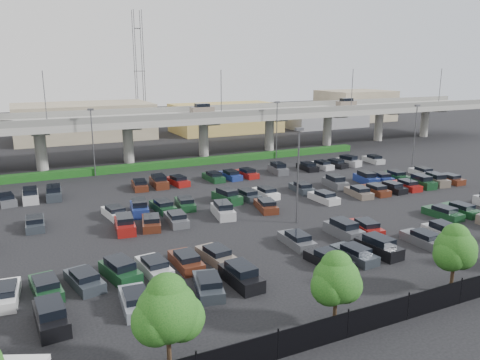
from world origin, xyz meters
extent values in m
plane|color=black|center=(0.00, 0.00, 0.00)|extent=(280.00, 280.00, 0.00)
cube|color=gray|center=(0.00, 32.00, 7.25)|extent=(150.00, 13.00, 1.10)
cube|color=slate|center=(0.00, 25.75, 8.30)|extent=(150.00, 0.50, 1.00)
cube|color=slate|center=(0.00, 38.25, 8.30)|extent=(150.00, 0.50, 1.00)
cylinder|color=gray|center=(-23.00, 32.00, 3.35)|extent=(1.80, 1.80, 6.70)
cube|color=slate|center=(-23.00, 32.00, 6.50)|extent=(2.60, 9.75, 0.50)
cylinder|color=gray|center=(-9.00, 32.00, 3.35)|extent=(1.80, 1.80, 6.70)
cube|color=slate|center=(-9.00, 32.00, 6.50)|extent=(2.60, 9.75, 0.50)
cylinder|color=gray|center=(5.00, 32.00, 3.35)|extent=(1.80, 1.80, 6.70)
cube|color=slate|center=(5.00, 32.00, 6.50)|extent=(2.60, 9.75, 0.50)
cylinder|color=gray|center=(19.00, 32.00, 3.35)|extent=(1.80, 1.80, 6.70)
cube|color=slate|center=(19.00, 32.00, 6.50)|extent=(2.60, 9.75, 0.50)
cylinder|color=gray|center=(33.00, 32.00, 3.35)|extent=(1.80, 1.80, 6.70)
cube|color=slate|center=(33.00, 32.00, 6.50)|extent=(2.60, 9.75, 0.50)
cylinder|color=gray|center=(47.00, 32.00, 3.35)|extent=(1.80, 1.80, 6.70)
cube|color=slate|center=(47.00, 32.00, 6.50)|extent=(2.60, 9.75, 0.50)
cylinder|color=gray|center=(61.00, 32.00, 3.35)|extent=(1.80, 1.80, 6.70)
cube|color=slate|center=(61.00, 32.00, 6.50)|extent=(2.60, 9.75, 0.50)
cube|color=#706357|center=(6.00, 35.00, 8.32)|extent=(4.40, 1.82, 1.05)
cube|color=black|center=(6.00, 35.00, 9.14)|extent=(2.60, 1.60, 0.65)
cube|color=#706357|center=(40.00, 35.00, 8.32)|extent=(4.40, 1.82, 1.05)
cube|color=black|center=(40.00, 35.00, 9.14)|extent=(2.60, 1.60, 0.65)
cylinder|color=#49494D|center=(-22.00, 25.90, 11.80)|extent=(0.14, 0.14, 8.00)
cylinder|color=#49494D|center=(6.00, 25.90, 11.80)|extent=(0.14, 0.14, 8.00)
cylinder|color=#49494D|center=(34.00, 25.90, 11.80)|extent=(0.14, 0.14, 8.00)
cylinder|color=#49494D|center=(58.00, 25.90, 11.80)|extent=(0.14, 0.14, 8.00)
cube|color=#133E12|center=(0.00, 25.00, 0.55)|extent=(66.00, 1.60, 1.10)
cube|color=black|center=(0.00, -28.00, 0.90)|extent=(70.00, 0.06, 1.80)
cylinder|color=black|center=(-14.00, -28.00, 1.00)|extent=(0.10, 0.10, 2.00)
cylinder|color=black|center=(-9.00, -28.00, 1.00)|extent=(0.10, 0.10, 2.00)
cylinder|color=black|center=(-4.00, -28.00, 1.00)|extent=(0.10, 0.10, 2.00)
cylinder|color=black|center=(1.00, -28.00, 1.00)|extent=(0.10, 0.10, 2.00)
cylinder|color=#332316|center=(-20.00, -26.45, 1.09)|extent=(0.26, 0.26, 2.18)
sphere|color=#144512|center=(-20.00, -26.45, 3.76)|extent=(3.39, 3.39, 3.39)
sphere|color=#144512|center=(-19.21, -26.35, 3.15)|extent=(2.67, 2.67, 2.67)
sphere|color=#144512|center=(-20.67, -26.53, 3.39)|extent=(2.67, 2.67, 2.67)
sphere|color=#144512|center=(-19.96, -26.33, 4.73)|extent=(2.30, 2.30, 2.30)
cylinder|color=#332316|center=(-9.00, -26.67, 0.98)|extent=(0.26, 0.26, 1.96)
sphere|color=#144512|center=(-9.00, -26.67, 3.37)|extent=(3.04, 3.04, 3.04)
sphere|color=#144512|center=(-8.29, -26.57, 2.82)|extent=(2.39, 2.39, 2.39)
sphere|color=#144512|center=(-9.60, -26.75, 3.04)|extent=(2.39, 2.39, 2.39)
sphere|color=#144512|center=(-8.96, -26.55, 4.24)|extent=(2.06, 2.06, 2.06)
cylinder|color=#332316|center=(2.00, -26.39, 0.99)|extent=(0.26, 0.26, 1.97)
sphere|color=#144512|center=(2.00, -26.39, 3.39)|extent=(3.07, 3.07, 3.07)
sphere|color=#144512|center=(2.71, -26.29, 2.85)|extent=(2.41, 2.41, 2.41)
sphere|color=#144512|center=(1.40, -26.47, 3.07)|extent=(2.41, 2.41, 2.41)
sphere|color=#144512|center=(2.04, -26.27, 4.27)|extent=(2.08, 2.08, 2.08)
cube|color=black|center=(-25.50, -18.50, 0.53)|extent=(2.11, 4.51, 1.05)
cube|color=black|center=(-25.50, -18.50, 1.34)|extent=(1.77, 2.70, 0.65)
cube|color=gray|center=(-20.00, -18.50, 0.41)|extent=(2.13, 4.52, 0.82)
cube|color=black|center=(-20.00, -18.70, 1.04)|extent=(1.76, 2.41, 0.50)
cube|color=navy|center=(-17.25, -18.50, 0.41)|extent=(1.92, 4.44, 0.82)
cube|color=black|center=(-17.25, -18.70, 1.04)|extent=(1.65, 2.33, 0.50)
cube|color=#2C3239|center=(-14.50, -18.50, 0.41)|extent=(2.73, 4.69, 0.82)
cube|color=black|center=(-14.50, -18.70, 1.04)|extent=(2.06, 2.59, 0.50)
cube|color=black|center=(-11.75, -18.50, 0.53)|extent=(2.10, 4.51, 1.05)
cube|color=black|center=(-11.75, -18.50, 1.34)|extent=(1.76, 2.70, 0.65)
cube|color=black|center=(-3.50, -18.50, 0.41)|extent=(2.41, 4.61, 0.82)
cube|color=black|center=(-3.50, -18.70, 1.04)|extent=(1.91, 2.50, 0.50)
cube|color=#2C3239|center=(-0.75, -18.50, 0.41)|extent=(2.23, 4.55, 0.82)
cube|color=black|center=(-0.75, -18.70, 1.04)|extent=(1.82, 2.44, 0.50)
cube|color=black|center=(2.00, -18.50, 0.53)|extent=(2.24, 4.56, 1.05)
cube|color=black|center=(2.00, -18.50, 1.34)|extent=(1.85, 2.74, 0.65)
cube|color=#505157|center=(7.50, -18.50, 0.41)|extent=(1.86, 4.41, 0.82)
cube|color=black|center=(7.50, -18.70, 1.04)|extent=(1.62, 2.31, 0.50)
cube|color=#BCBCBE|center=(10.25, -18.50, 0.53)|extent=(2.09, 4.50, 1.05)
cube|color=black|center=(10.25, -18.50, 1.34)|extent=(1.76, 2.69, 0.65)
cube|color=white|center=(-28.25, -13.50, 0.41)|extent=(2.23, 4.55, 0.82)
cube|color=black|center=(-28.25, -13.70, 1.04)|extent=(1.81, 2.44, 0.50)
cube|color=#153D1F|center=(-25.50, -13.50, 0.41)|extent=(2.29, 4.57, 0.82)
cube|color=black|center=(-25.50, -13.70, 1.04)|extent=(1.84, 2.46, 0.50)
cube|color=#2C3239|center=(-22.75, -13.50, 0.41)|extent=(2.72, 4.69, 0.82)
cube|color=black|center=(-22.75, -13.70, 1.04)|extent=(2.06, 2.59, 0.50)
cube|color=#153D1F|center=(-20.00, -13.50, 0.53)|extent=(2.79, 4.70, 1.05)
cube|color=black|center=(-20.00, -13.50, 1.34)|extent=(2.16, 2.90, 0.65)
cube|color=#BCBCBE|center=(-17.25, -13.50, 0.41)|extent=(2.23, 4.55, 0.82)
cube|color=black|center=(-17.25, -13.70, 1.04)|extent=(1.81, 2.44, 0.50)
cube|color=#552616|center=(-14.50, -13.50, 0.41)|extent=(1.90, 4.43, 0.82)
cube|color=black|center=(-14.50, -13.70, 1.04)|extent=(1.64, 2.33, 0.50)
cube|color=#706357|center=(-11.75, -13.50, 0.41)|extent=(2.40, 4.61, 0.82)
cube|color=black|center=(-11.75, -13.70, 1.04)|extent=(1.90, 2.50, 0.50)
cube|color=#505157|center=(-3.50, -13.50, 0.41)|extent=(1.95, 4.45, 0.82)
cube|color=black|center=(-3.50, -13.70, 1.04)|extent=(1.67, 2.35, 0.50)
cube|color=#505157|center=(2.00, -13.50, 0.53)|extent=(1.89, 4.43, 1.05)
cube|color=black|center=(2.00, -13.50, 1.34)|extent=(1.64, 2.62, 0.65)
cube|color=maroon|center=(4.75, -13.50, 0.41)|extent=(2.41, 4.61, 0.82)
cube|color=black|center=(4.75, -13.70, 1.04)|extent=(1.90, 2.50, 0.50)
cube|color=#153D1F|center=(15.75, -13.50, 0.41)|extent=(2.08, 4.50, 0.82)
cube|color=black|center=(15.75, -13.70, 1.04)|extent=(1.74, 2.39, 0.50)
cube|color=#153D1F|center=(18.50, -13.50, 0.41)|extent=(2.02, 4.48, 0.82)
cube|color=black|center=(18.50, -13.70, 1.04)|extent=(1.71, 2.37, 0.50)
cube|color=maroon|center=(-17.25, -2.50, 0.53)|extent=(2.32, 4.58, 1.05)
cube|color=black|center=(-17.25, -2.50, 1.34)|extent=(1.89, 2.77, 0.65)
cube|color=#552616|center=(-14.50, -2.50, 0.41)|extent=(2.77, 4.70, 0.82)
cube|color=black|center=(-14.50, -2.69, 1.04)|extent=(2.08, 2.60, 0.50)
cube|color=#505157|center=(-11.75, -2.50, 0.41)|extent=(2.10, 4.51, 0.82)
cube|color=black|center=(-11.75, -2.70, 1.04)|extent=(1.75, 2.40, 0.50)
cube|color=#B9B9BE|center=(-6.25, -2.50, 0.53)|extent=(2.45, 4.62, 1.05)
cube|color=black|center=(-6.25, -2.50, 1.34)|extent=(1.97, 2.81, 0.65)
cube|color=#552616|center=(-0.75, -2.50, 0.41)|extent=(2.67, 4.68, 0.82)
cube|color=black|center=(-0.75, -2.70, 1.04)|extent=(2.03, 2.58, 0.50)
cube|color=#BCBCBE|center=(7.50, -2.50, 0.41)|extent=(2.00, 4.47, 0.82)
cube|color=black|center=(7.50, -2.70, 1.04)|extent=(1.69, 2.36, 0.50)
cube|color=#706357|center=(13.00, -2.50, 0.41)|extent=(2.37, 4.60, 0.82)
cube|color=black|center=(13.00, -2.70, 1.04)|extent=(1.88, 2.49, 0.50)
cube|color=#552616|center=(15.75, -2.50, 0.41)|extent=(2.00, 4.47, 0.82)
cube|color=black|center=(15.75, -2.70, 1.04)|extent=(1.69, 2.36, 0.50)
cube|color=black|center=(18.50, -2.50, 0.41)|extent=(2.02, 4.48, 0.82)
cube|color=black|center=(18.50, -2.70, 1.04)|extent=(1.70, 2.37, 0.50)
cube|color=maroon|center=(21.25, -2.50, 0.41)|extent=(2.06, 4.49, 0.82)
cube|color=black|center=(21.25, -2.70, 1.04)|extent=(1.73, 2.39, 0.50)
cube|color=#153D1F|center=(24.00, -2.50, 0.53)|extent=(2.20, 4.54, 1.05)
cube|color=black|center=(24.00, -2.50, 1.34)|extent=(1.82, 2.73, 0.65)
cube|color=#706357|center=(26.75, -2.50, 0.53)|extent=(2.64, 4.67, 1.05)
cube|color=black|center=(26.75, -2.50, 1.34)|extent=(2.07, 2.86, 0.65)
cube|color=#552616|center=(29.50, -2.50, 0.41)|extent=(1.85, 4.41, 0.82)
cube|color=black|center=(29.50, -2.70, 1.04)|extent=(1.62, 2.31, 0.50)
cube|color=#2C3239|center=(-25.50, 2.50, 0.41)|extent=(1.98, 4.47, 0.82)
cube|color=black|center=(-25.50, 2.30, 1.04)|extent=(1.69, 2.36, 0.50)
cube|color=white|center=(-17.25, 2.50, 0.41)|extent=(2.42, 4.61, 0.82)
cube|color=black|center=(-17.25, 2.30, 1.04)|extent=(1.91, 2.50, 0.50)
cube|color=navy|center=(-14.50, 2.50, 0.53)|extent=(2.48, 4.63, 1.05)
cube|color=black|center=(-14.50, 2.50, 1.34)|extent=(1.99, 2.82, 0.65)
cube|color=#153D1F|center=(-11.75, 2.50, 0.41)|extent=(2.14, 4.52, 0.82)
cube|color=black|center=(-11.75, 2.30, 1.04)|extent=(1.77, 2.41, 0.50)
cube|color=#153D1F|center=(-9.00, 2.50, 0.41)|extent=(2.42, 4.61, 0.82)
cube|color=black|center=(-9.00, 2.30, 1.04)|extent=(1.91, 2.50, 0.50)
cube|color=#153D1F|center=(-3.50, 2.50, 0.53)|extent=(2.58, 4.66, 1.05)
cube|color=black|center=(-3.50, 2.50, 1.34)|extent=(2.04, 2.85, 0.65)
cube|color=#2C3239|center=(-0.75, 2.50, 0.41)|extent=(2.23, 4.55, 0.82)
cube|color=black|center=(-0.75, 2.30, 1.04)|extent=(1.81, 2.44, 0.50)
cube|color=white|center=(2.00, 2.50, 0.41)|extent=(1.85, 4.41, 0.82)
cube|color=black|center=(2.00, 2.30, 1.04)|extent=(1.62, 2.31, 0.50)
cube|color=#2C3239|center=(7.50, 2.50, 0.41)|extent=(2.24, 4.56, 0.82)
cube|color=black|center=(7.50, 2.30, 1.04)|extent=(1.82, 2.44, 0.50)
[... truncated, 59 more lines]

